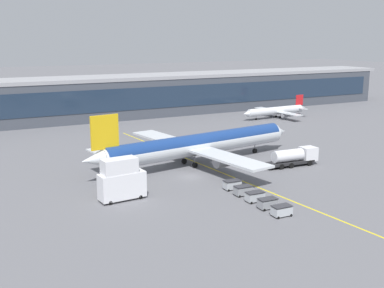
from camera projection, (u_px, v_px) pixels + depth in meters
ground_plane at (191, 176)px, 81.73m from camera, size 700.00×700.00×0.00m
apron_lead_in_line at (214, 169)px, 86.04m from camera, size 6.54×79.78×0.01m
terminal_building at (96, 98)px, 139.26m from camera, size 208.59×16.47×12.21m
main_airliner at (198, 144)px, 88.92m from camera, size 46.51×37.32×11.15m
fuel_tanker at (294, 157)px, 88.18m from camera, size 10.91×3.08×3.25m
catering_lift at (121, 180)px, 69.22m from camera, size 6.99×3.08×6.30m
baggage_cart_0 at (282, 210)px, 63.37m from camera, size 2.69×1.68×1.48m
baggage_cart_1 at (268, 203)px, 66.17m from camera, size 2.69×1.68×1.48m
baggage_cart_2 at (255, 196)px, 68.97m from camera, size 2.69×1.68×1.48m
baggage_cart_3 at (243, 190)px, 71.78m from camera, size 2.69×1.68×1.48m
baggage_cart_4 at (232, 185)px, 74.58m from camera, size 2.69×1.68×1.48m
commuter_jet_near at (276, 111)px, 141.03m from camera, size 23.75×18.83×6.35m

